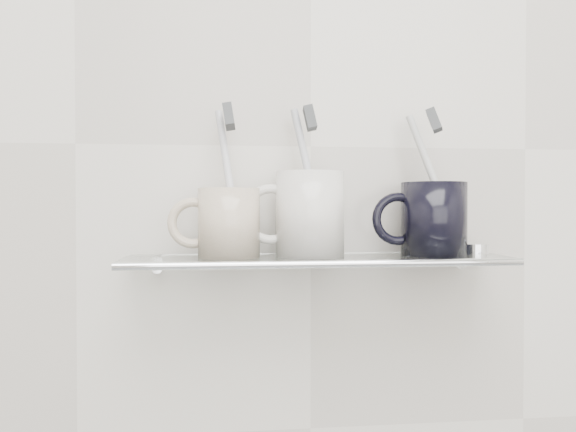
{
  "coord_description": "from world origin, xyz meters",
  "views": [
    {
      "loc": [
        -0.12,
        0.32,
        1.17
      ],
      "look_at": [
        -0.04,
        1.04,
        1.15
      ],
      "focal_mm": 35.0,
      "sensor_mm": 36.0,
      "label": 1
    }
  ],
  "objects": [
    {
      "name": "wall_back",
      "position": [
        0.0,
        1.1,
        1.25
      ],
      "size": [
        2.5,
        0.0,
        2.5
      ],
      "primitive_type": "plane",
      "rotation": [
        1.57,
        0.0,
        0.0
      ],
      "color": "beige",
      "rests_on": "ground"
    },
    {
      "name": "shelf_glass",
      "position": [
        0.0,
        1.04,
        1.1
      ],
      "size": [
        0.5,
        0.12,
        0.01
      ],
      "primitive_type": "cube",
      "color": "silver",
      "rests_on": "wall_back"
    },
    {
      "name": "shelf_rail",
      "position": [
        0.0,
        0.98,
        1.1
      ],
      "size": [
        0.5,
        0.01,
        0.01
      ],
      "primitive_type": "cylinder",
      "rotation": [
        0.0,
        1.57,
        0.0
      ],
      "color": "silver",
      "rests_on": "shelf_glass"
    },
    {
      "name": "bracket_left",
      "position": [
        -0.21,
        1.09,
        1.09
      ],
      "size": [
        0.02,
        0.03,
        0.02
      ],
      "primitive_type": "cylinder",
      "rotation": [
        1.57,
        0.0,
        0.0
      ],
      "color": "silver",
      "rests_on": "wall_back"
    },
    {
      "name": "bracket_right",
      "position": [
        0.21,
        1.09,
        1.09
      ],
      "size": [
        0.02,
        0.03,
        0.02
      ],
      "primitive_type": "cylinder",
      "rotation": [
        1.57,
        0.0,
        0.0
      ],
      "color": "silver",
      "rests_on": "wall_back"
    },
    {
      "name": "mug_left",
      "position": [
        -0.12,
        1.04,
        1.14
      ],
      "size": [
        0.08,
        0.08,
        0.09
      ],
      "primitive_type": "cylinder",
      "rotation": [
        0.0,
        0.0,
        -0.05
      ],
      "color": "beige",
      "rests_on": "shelf_glass"
    },
    {
      "name": "mug_left_handle",
      "position": [
        -0.16,
        1.04,
        1.14
      ],
      "size": [
        0.07,
        0.01,
        0.07
      ],
      "primitive_type": "torus",
      "rotation": [
        1.57,
        0.0,
        0.0
      ],
      "color": "beige",
      "rests_on": "mug_left"
    },
    {
      "name": "toothbrush_left",
      "position": [
        -0.12,
        1.04,
        1.2
      ],
      "size": [
        0.04,
        0.06,
        0.18
      ],
      "primitive_type": "cylinder",
      "rotation": [
        -0.28,
        -0.15,
        -0.04
      ],
      "color": "silver",
      "rests_on": "mug_left"
    },
    {
      "name": "bristles_left",
      "position": [
        -0.12,
        1.04,
        1.28
      ],
      "size": [
        0.02,
        0.03,
        0.04
      ],
      "primitive_type": "cube",
      "rotation": [
        -0.28,
        -0.15,
        -0.04
      ],
      "color": "#3C3F41",
      "rests_on": "toothbrush_left"
    },
    {
      "name": "mug_center",
      "position": [
        -0.01,
        1.04,
        1.16
      ],
      "size": [
        0.1,
        0.1,
        0.11
      ],
      "primitive_type": "cylinder",
      "rotation": [
        0.0,
        0.0,
        0.08
      ],
      "color": "silver",
      "rests_on": "shelf_glass"
    },
    {
      "name": "mug_center_handle",
      "position": [
        -0.06,
        1.04,
        1.16
      ],
      "size": [
        0.08,
        0.01,
        0.08
      ],
      "primitive_type": "torus",
      "rotation": [
        1.57,
        0.0,
        0.0
      ],
      "color": "silver",
      "rests_on": "mug_center"
    },
    {
      "name": "toothbrush_center",
      "position": [
        -0.01,
        1.04,
        1.2
      ],
      "size": [
        0.05,
        0.03,
        0.19
      ],
      "primitive_type": "cylinder",
      "rotation": [
        -0.11,
        -0.21,
        -0.07
      ],
      "color": "#A5A6AB",
      "rests_on": "mug_center"
    },
    {
      "name": "bristles_center",
      "position": [
        -0.01,
        1.04,
        1.28
      ],
      "size": [
        0.02,
        0.03,
        0.03
      ],
      "primitive_type": "cube",
      "rotation": [
        -0.11,
        -0.21,
        -0.07
      ],
      "color": "#3C3F41",
      "rests_on": "toothbrush_center"
    },
    {
      "name": "mug_right",
      "position": [
        0.16,
        1.04,
        1.15
      ],
      "size": [
        0.11,
        0.11,
        0.1
      ],
      "primitive_type": "cylinder",
      "rotation": [
        0.0,
        0.0,
        0.32
      ],
      "color": "black",
      "rests_on": "shelf_glass"
    },
    {
      "name": "mug_right_handle",
      "position": [
        0.11,
        1.04,
        1.15
      ],
      "size": [
        0.07,
        0.01,
        0.07
      ],
      "primitive_type": "torus",
      "rotation": [
        1.57,
        0.0,
        0.0
      ],
      "color": "black",
      "rests_on": "mug_right"
    },
    {
      "name": "toothbrush_right",
      "position": [
        0.16,
        1.04,
        1.2
      ],
      "size": [
        0.07,
        0.06,
        0.18
      ],
      "primitive_type": "cylinder",
      "rotation": [
        -0.1,
        -0.36,
        -0.39
      ],
      "color": "#B9B6A8",
      "rests_on": "mug_right"
    },
    {
      "name": "bristles_right",
      "position": [
        0.16,
        1.04,
        1.28
      ],
      "size": [
        0.03,
        0.03,
        0.03
      ],
      "primitive_type": "cube",
      "rotation": [
        -0.1,
        -0.36,
        -0.39
      ],
      "color": "#3C3F41",
      "rests_on": "toothbrush_right"
    },
    {
      "name": "chrome_cap",
      "position": [
        0.22,
        1.04,
        1.11
      ],
      "size": [
        0.04,
        0.04,
        0.01
      ],
      "primitive_type": "cylinder",
      "color": "silver",
      "rests_on": "shelf_glass"
    }
  ]
}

